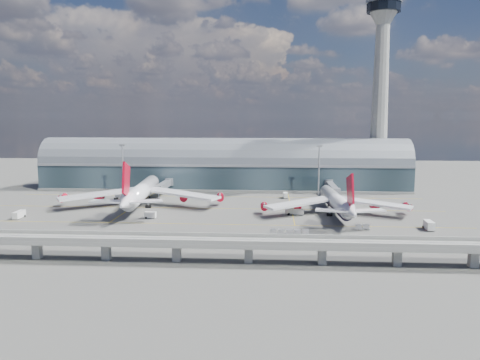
# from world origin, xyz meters

# --- Properties ---
(ground) EXTENTS (500.00, 500.00, 0.00)m
(ground) POSITION_xyz_m (0.00, 0.00, 0.00)
(ground) COLOR #474744
(ground) RESTS_ON ground
(taxi_lines) EXTENTS (200.00, 80.12, 0.01)m
(taxi_lines) POSITION_xyz_m (0.00, 22.11, 0.01)
(taxi_lines) COLOR gold
(taxi_lines) RESTS_ON ground
(terminal) EXTENTS (200.00, 30.00, 28.00)m
(terminal) POSITION_xyz_m (0.00, 77.99, 11.34)
(terminal) COLOR #1F2D34
(terminal) RESTS_ON ground
(control_tower) EXTENTS (19.00, 19.00, 103.00)m
(control_tower) POSITION_xyz_m (85.00, 83.00, 51.64)
(control_tower) COLOR gray
(control_tower) RESTS_ON ground
(guideway) EXTENTS (220.00, 8.50, 7.20)m
(guideway) POSITION_xyz_m (-0.00, -55.00, 5.29)
(guideway) COLOR gray
(guideway) RESTS_ON ground
(floodlight_mast_left) EXTENTS (3.00, 0.70, 25.70)m
(floodlight_mast_left) POSITION_xyz_m (-50.00, 55.00, 13.63)
(floodlight_mast_left) COLOR gray
(floodlight_mast_left) RESTS_ON ground
(floodlight_mast_right) EXTENTS (3.00, 0.70, 25.70)m
(floodlight_mast_right) POSITION_xyz_m (50.00, 55.00, 13.63)
(floodlight_mast_right) COLOR gray
(floodlight_mast_right) RESTS_ON ground
(airliner_left) EXTENTS (73.62, 77.39, 23.57)m
(airliner_left) POSITION_xyz_m (-31.31, 20.84, 6.73)
(airliner_left) COLOR white
(airliner_left) RESTS_ON ground
(airliner_right) EXTENTS (61.94, 64.74, 20.54)m
(airliner_right) POSITION_xyz_m (52.75, 9.75, 5.33)
(airliner_right) COLOR white
(airliner_right) RESTS_ON ground
(jet_bridge_left) EXTENTS (4.40, 28.00, 7.25)m
(jet_bridge_left) POSITION_xyz_m (-28.04, 53.12, 5.18)
(jet_bridge_left) COLOR gray
(jet_bridge_left) RESTS_ON ground
(jet_bridge_right) EXTENTS (4.40, 32.00, 7.25)m
(jet_bridge_right) POSITION_xyz_m (56.15, 51.18, 5.18)
(jet_bridge_right) COLOR gray
(jet_bridge_right) RESTS_ON ground
(service_truck_0) EXTENTS (2.69, 7.01, 2.87)m
(service_truck_0) POSITION_xyz_m (-73.06, -4.88, 1.48)
(service_truck_0) COLOR silver
(service_truck_0) RESTS_ON ground
(service_truck_1) EXTENTS (4.60, 2.43, 2.61)m
(service_truck_1) POSITION_xyz_m (-21.36, -1.54, 1.32)
(service_truck_1) COLOR silver
(service_truck_1) RESTS_ON ground
(service_truck_2) EXTENTS (7.64, 3.75, 2.67)m
(service_truck_2) POSITION_xyz_m (35.75, 9.19, 1.39)
(service_truck_2) COLOR silver
(service_truck_2) RESTS_ON ground
(service_truck_3) EXTENTS (2.86, 6.58, 3.15)m
(service_truck_3) POSITION_xyz_m (82.05, -13.34, 1.61)
(service_truck_3) COLOR silver
(service_truck_3) RESTS_ON ground
(service_truck_4) EXTENTS (2.53, 4.78, 2.71)m
(service_truck_4) POSITION_xyz_m (33.27, 47.83, 1.37)
(service_truck_4) COLOR silver
(service_truck_4) RESTS_ON ground
(service_truck_5) EXTENTS (6.55, 5.44, 3.02)m
(service_truck_5) POSITION_xyz_m (-46.60, 39.93, 1.55)
(service_truck_5) COLOR silver
(service_truck_5) RESTS_ON ground
(cargo_train_0) EXTENTS (8.45, 2.68, 1.86)m
(cargo_train_0) POSITION_xyz_m (-18.33, -31.40, 0.97)
(cargo_train_0) COLOR gray
(cargo_train_0) RESTS_ON ground
(cargo_train_1) EXTENTS (13.52, 2.26, 1.79)m
(cargo_train_1) POSITION_xyz_m (32.37, -23.83, 0.93)
(cargo_train_1) COLOR gray
(cargo_train_1) RESTS_ON ground
(cargo_train_2) EXTENTS (5.72, 2.73, 1.87)m
(cargo_train_2) POSITION_xyz_m (58.59, -14.71, 0.97)
(cargo_train_2) COLOR gray
(cargo_train_2) RESTS_ON ground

